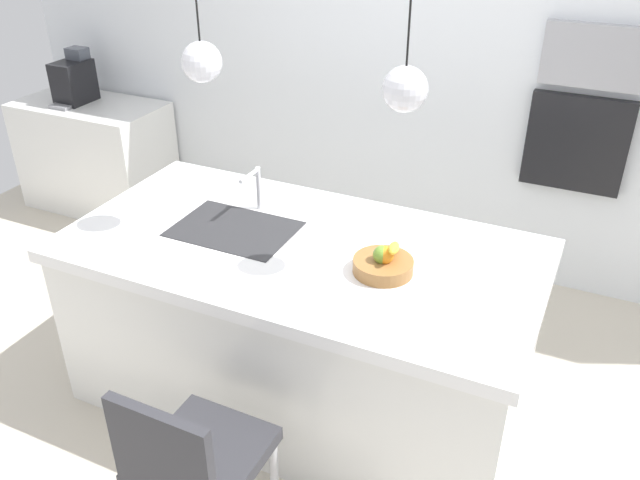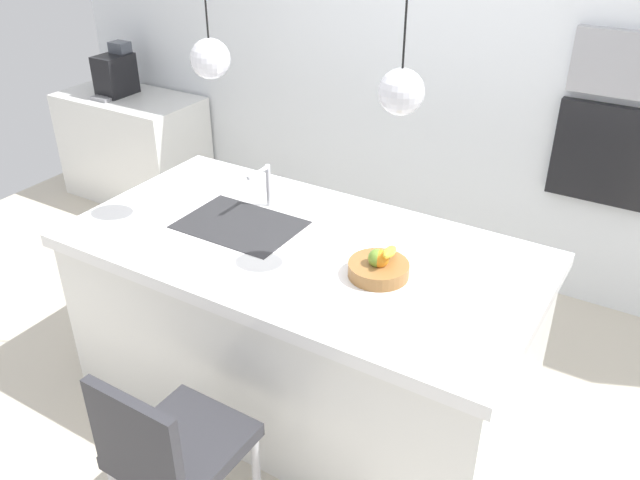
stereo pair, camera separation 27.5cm
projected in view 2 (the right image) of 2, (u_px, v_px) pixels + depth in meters
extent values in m
plane|color=beige|center=(304.00, 392.00, 3.43)|extent=(6.60, 6.60, 0.00)
cube|color=white|center=(448.00, 68.00, 4.00)|extent=(6.00, 0.10, 2.60)
cube|color=white|center=(302.00, 328.00, 3.22)|extent=(2.09, 1.05, 0.83)
cube|color=white|center=(301.00, 250.00, 3.00)|extent=(2.15, 1.11, 0.06)
cube|color=#2D2D30|center=(240.00, 226.00, 3.14)|extent=(0.56, 0.40, 0.02)
cylinder|color=silver|center=(268.00, 185.00, 3.26)|extent=(0.02, 0.02, 0.22)
cylinder|color=silver|center=(258.00, 173.00, 3.16)|extent=(0.02, 0.16, 0.02)
cylinder|color=#9E6B38|center=(378.00, 269.00, 2.74)|extent=(0.25, 0.25, 0.06)
sphere|color=olive|center=(377.00, 258.00, 2.71)|extent=(0.08, 0.08, 0.08)
sphere|color=orange|center=(380.00, 258.00, 2.71)|extent=(0.08, 0.08, 0.08)
ellipsoid|color=yellow|center=(390.00, 252.00, 2.71)|extent=(0.08, 0.19, 0.10)
cube|color=white|center=(135.00, 147.00, 5.25)|extent=(1.10, 0.60, 0.83)
cube|color=black|center=(115.00, 75.00, 5.01)|extent=(0.20, 0.28, 0.30)
cube|color=gray|center=(101.00, 99.00, 4.96)|extent=(0.16, 0.08, 0.02)
cube|color=#4C515B|center=(120.00, 47.00, 4.98)|extent=(0.14, 0.11, 0.08)
cube|color=#9E9EA3|center=(626.00, 64.00, 3.42)|extent=(0.54, 0.08, 0.34)
cube|color=black|center=(605.00, 154.00, 3.67)|extent=(0.56, 0.08, 0.56)
cube|color=#333338|center=(183.00, 446.00, 2.51)|extent=(0.43, 0.46, 0.06)
cube|color=#333338|center=(135.00, 440.00, 2.24)|extent=(0.40, 0.04, 0.37)
cylinder|color=#B2B2B7|center=(257.00, 475.00, 2.69)|extent=(0.04, 0.04, 0.44)
cylinder|color=#B2B2B7|center=(189.00, 439.00, 2.86)|extent=(0.04, 0.04, 0.44)
sphere|color=silver|center=(210.00, 59.00, 2.80)|extent=(0.17, 0.17, 0.17)
sphere|color=silver|center=(401.00, 92.00, 2.40)|extent=(0.17, 0.17, 0.17)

